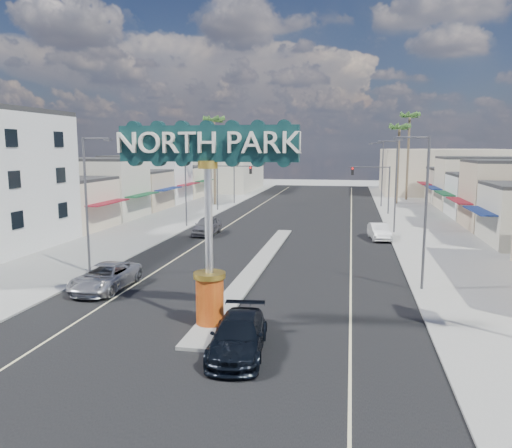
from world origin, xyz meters
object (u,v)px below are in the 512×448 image
at_px(streetlight_l_near, 88,198).
at_px(car_parked_left, 207,226).
at_px(streetlight_l_far, 235,170).
at_px(streetlight_r_far, 381,171).
at_px(palm_left_far, 214,125).
at_px(gateway_sign, 208,201).
at_px(suv_left, 105,277).
at_px(streetlight_r_near, 423,205).
at_px(suv_right, 238,336).
at_px(traffic_signal_right, 374,180).
at_px(palm_right_mid, 399,131).
at_px(palm_right_far, 410,121).
at_px(streetlight_r_mid, 394,182).
at_px(car_parked_right, 379,232).
at_px(streetlight_l_mid, 187,179).
at_px(traffic_signal_left, 231,179).

distance_m(streetlight_l_near, car_parked_left, 16.90).
xyz_separation_m(streetlight_l_far, streetlight_r_far, (20.87, 0.00, 0.00)).
distance_m(streetlight_l_near, palm_left_far, 40.59).
relative_size(gateway_sign, streetlight_l_far, 1.02).
bearing_deg(suv_left, streetlight_l_near, 130.92).
xyz_separation_m(gateway_sign, suv_left, (-7.77, 4.79, -5.16)).
bearing_deg(streetlight_r_near, suv_right, -127.96).
xyz_separation_m(traffic_signal_right, suv_left, (-16.96, -37.22, -3.51)).
bearing_deg(streetlight_l_near, palm_right_mid, 63.01).
xyz_separation_m(streetlight_l_far, palm_right_mid, (23.43, 4.00, 5.54)).
bearing_deg(palm_right_far, streetlight_l_far, -158.54).
height_order(streetlight_l_near, streetlight_r_near, same).
xyz_separation_m(streetlight_r_far, suv_left, (-18.20, -45.23, -4.30)).
relative_size(palm_right_far, suv_left, 2.56).
distance_m(streetlight_l_far, streetlight_r_near, 46.90).
relative_size(gateway_sign, streetlight_l_near, 1.02).
height_order(traffic_signal_right, streetlight_r_far, streetlight_r_far).
bearing_deg(suv_left, palm_left_far, 98.31).
bearing_deg(streetlight_r_mid, traffic_signal_right, 95.10).
height_order(gateway_sign, streetlight_r_mid, gateway_sign).
height_order(streetlight_l_far, suv_right, streetlight_l_far).
bearing_deg(suv_left, palm_right_mid, 68.54).
bearing_deg(streetlight_r_far, streetlight_r_mid, -90.00).
height_order(palm_left_far, car_parked_right, palm_left_far).
height_order(traffic_signal_right, palm_right_far, palm_right_far).
relative_size(gateway_sign, car_parked_left, 1.81).
bearing_deg(streetlight_l_mid, palm_right_far, 51.52).
bearing_deg(gateway_sign, streetlight_l_far, 101.78).
xyz_separation_m(streetlight_l_near, car_parked_right, (19.43, 16.46, -4.33)).
relative_size(streetlight_r_mid, palm_right_mid, 0.74).
distance_m(streetlight_l_near, suv_left, 6.00).
bearing_deg(streetlight_r_near, traffic_signal_left, 119.99).
xyz_separation_m(traffic_signal_left, car_parked_left, (2.00, -17.96, -3.41)).
bearing_deg(streetlight_l_mid, streetlight_l_near, -90.00).
distance_m(traffic_signal_left, streetlight_l_mid, 14.07).
bearing_deg(car_parked_right, palm_left_far, 125.83).
bearing_deg(streetlight_l_mid, traffic_signal_right, 35.50).
relative_size(palm_left_far, suv_right, 2.50).
relative_size(traffic_signal_right, suv_left, 1.09).
bearing_deg(traffic_signal_right, streetlight_l_mid, -144.50).
xyz_separation_m(streetlight_r_mid, car_parked_right, (-1.43, -3.54, -4.33)).
height_order(palm_right_mid, palm_right_far, palm_right_far).
relative_size(streetlight_l_mid, palm_left_far, 0.69).
relative_size(traffic_signal_left, car_parked_right, 1.35).
distance_m(palm_right_far, car_parked_right, 37.88).
relative_size(streetlight_l_far, streetlight_r_mid, 1.00).
relative_size(streetlight_r_near, palm_right_far, 0.64).
bearing_deg(streetlight_r_far, traffic_signal_right, -98.86).
bearing_deg(palm_left_far, streetlight_r_mid, -40.48).
distance_m(suv_left, car_parked_right, 25.87).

